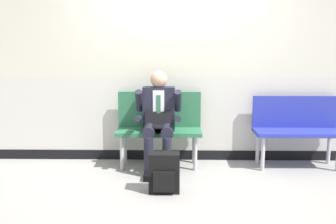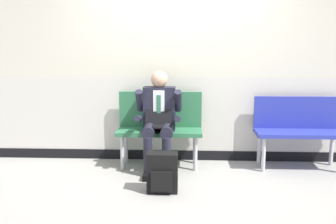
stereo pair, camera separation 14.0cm
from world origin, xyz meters
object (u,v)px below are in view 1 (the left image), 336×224
(bench_empty, at_px, (296,126))
(person_seated, at_px, (158,118))
(backpack, at_px, (164,173))
(bench_with_person, at_px, (159,124))

(bench_empty, distance_m, person_seated, 1.78)
(bench_empty, relative_size, person_seated, 0.89)
(bench_empty, distance_m, backpack, 1.94)
(bench_empty, xyz_separation_m, backpack, (-1.67, -0.94, -0.32))
(bench_empty, xyz_separation_m, person_seated, (-1.76, -0.20, 0.13))
(person_seated, bearing_deg, bench_empty, 6.39)
(person_seated, relative_size, backpack, 2.87)
(bench_with_person, relative_size, person_seated, 0.87)
(bench_with_person, bearing_deg, backpack, -84.55)
(person_seated, height_order, backpack, person_seated)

